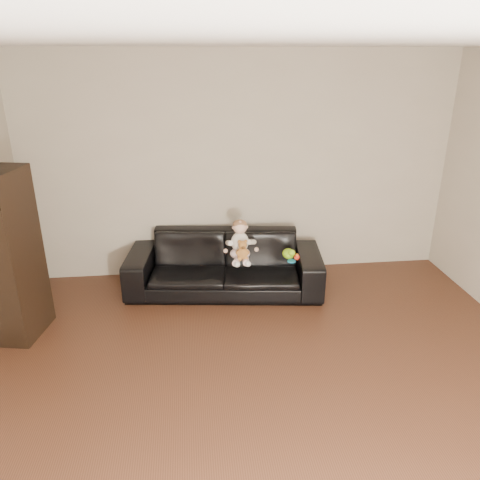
{
  "coord_description": "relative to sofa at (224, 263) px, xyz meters",
  "views": [
    {
      "loc": [
        -0.6,
        -2.56,
        2.55
      ],
      "look_at": [
        -0.07,
        2.15,
        0.64
      ],
      "focal_mm": 35.0,
      "sensor_mm": 36.0,
      "label": 1
    }
  ],
  "objects": [
    {
      "name": "toy_blue_disc",
      "position": [
        0.72,
        -0.26,
        0.11
      ],
      "size": [
        0.11,
        0.11,
        0.01
      ],
      "primitive_type": "cylinder",
      "rotation": [
        0.0,
        0.0,
        -0.2
      ],
      "color": "#1783B8",
      "rests_on": "sofa"
    },
    {
      "name": "teddy_bear",
      "position": [
        0.18,
        -0.25,
        0.26
      ],
      "size": [
        0.14,
        0.14,
        0.23
      ],
      "rotation": [
        0.0,
        0.0,
        -0.14
      ],
      "color": "#B37433",
      "rests_on": "sofa"
    },
    {
      "name": "sofa",
      "position": [
        0.0,
        0.0,
        0.0
      ],
      "size": [
        2.26,
        1.11,
        0.63
      ],
      "primitive_type": "imported",
      "rotation": [
        0.0,
        0.0,
        -0.12
      ],
      "color": "black",
      "rests_on": "floor"
    },
    {
      "name": "floor",
      "position": [
        0.24,
        -2.25,
        -0.32
      ],
      "size": [
        5.5,
        5.5,
        0.0
      ],
      "primitive_type": "plane",
      "color": "#4C2A1A",
      "rests_on": "ground"
    },
    {
      "name": "ceiling",
      "position": [
        0.24,
        -2.25,
        2.28
      ],
      "size": [
        5.5,
        5.5,
        0.0
      ],
      "primitive_type": "plane",
      "rotation": [
        3.14,
        0.0,
        0.0
      ],
      "color": "#B4AA97",
      "rests_on": "ground"
    },
    {
      "name": "toy_rattle",
      "position": [
        0.78,
        -0.22,
        0.13
      ],
      "size": [
        0.09,
        0.09,
        0.07
      ],
      "primitive_type": "sphere",
      "rotation": [
        0.0,
        0.0,
        -0.36
      ],
      "color": "red",
      "rests_on": "sofa"
    },
    {
      "name": "baby",
      "position": [
        0.17,
        -0.12,
        0.3
      ],
      "size": [
        0.33,
        0.4,
        0.45
      ],
      "rotation": [
        0.0,
        0.0,
        -0.22
      ],
      "color": "#FDD5D9",
      "rests_on": "sofa"
    },
    {
      "name": "toy_green",
      "position": [
        0.7,
        -0.16,
        0.16
      ],
      "size": [
        0.16,
        0.18,
        0.11
      ],
      "primitive_type": "ellipsoid",
      "rotation": [
        0.0,
        0.0,
        -0.16
      ],
      "color": "#94D719",
      "rests_on": "sofa"
    },
    {
      "name": "cabinet",
      "position": [
        -2.04,
        -0.68,
        0.49
      ],
      "size": [
        0.51,
        0.62,
        1.62
      ],
      "primitive_type": "cube",
      "rotation": [
        0.0,
        0.0,
        -0.2
      ],
      "color": "black",
      "rests_on": "floor"
    },
    {
      "name": "shelf_item",
      "position": [
        -2.02,
        -0.68,
        0.86
      ],
      "size": [
        0.23,
        0.28,
        0.28
      ],
      "primitive_type": "cube",
      "rotation": [
        0.0,
        0.0,
        -0.2
      ],
      "color": "silver",
      "rests_on": "cabinet"
    },
    {
      "name": "wall_back",
      "position": [
        0.24,
        0.5,
        0.98
      ],
      "size": [
        5.0,
        0.0,
        5.0
      ],
      "primitive_type": "plane",
      "rotation": [
        1.57,
        0.0,
        0.0
      ],
      "color": "#B4AA97",
      "rests_on": "ground"
    }
  ]
}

